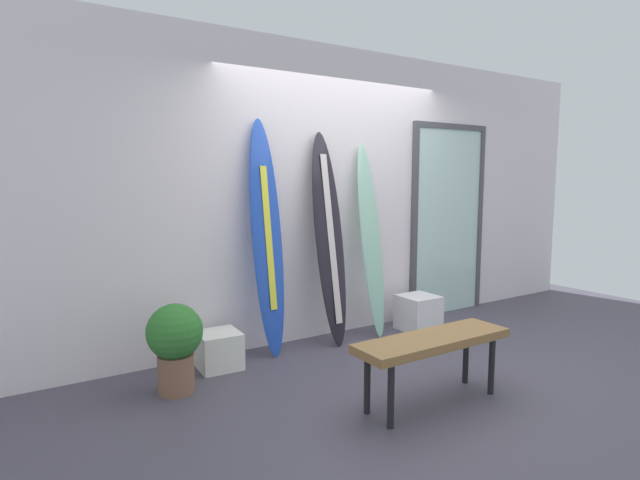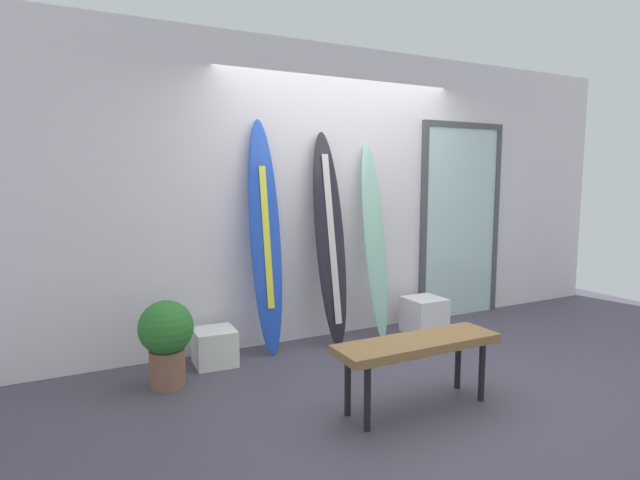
# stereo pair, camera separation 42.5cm
# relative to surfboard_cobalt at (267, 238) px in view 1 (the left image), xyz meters

# --- Properties ---
(ground) EXTENTS (8.00, 8.00, 0.04)m
(ground) POSITION_rel_surfboard_cobalt_xyz_m (0.86, -1.01, -1.05)
(ground) COLOR #474250
(wall_back) EXTENTS (7.20, 0.20, 2.80)m
(wall_back) POSITION_rel_surfboard_cobalt_xyz_m (0.86, 0.29, 0.37)
(wall_back) COLOR silver
(wall_back) RESTS_ON ground
(surfboard_cobalt) EXTENTS (0.30, 0.35, 2.07)m
(surfboard_cobalt) POSITION_rel_surfboard_cobalt_xyz_m (0.00, 0.00, 0.00)
(surfboard_cobalt) COLOR blue
(surfboard_cobalt) RESTS_ON ground
(surfboard_charcoal) EXTENTS (0.31, 0.41, 1.98)m
(surfboard_charcoal) POSITION_rel_surfboard_cobalt_xyz_m (0.62, -0.04, -0.04)
(surfboard_charcoal) COLOR black
(surfboard_charcoal) RESTS_ON ground
(surfboard_seafoam) EXTENTS (0.24, 0.38, 1.89)m
(surfboard_seafoam) POSITION_rel_surfboard_cobalt_xyz_m (1.12, -0.03, -0.09)
(surfboard_seafoam) COLOR #8CC0A8
(surfboard_seafoam) RESTS_ON ground
(display_block_left) EXTENTS (0.37, 0.37, 0.36)m
(display_block_left) POSITION_rel_surfboard_cobalt_xyz_m (1.62, -0.19, -0.86)
(display_block_left) COLOR silver
(display_block_left) RESTS_ON ground
(display_block_center) EXTENTS (0.35, 0.35, 0.30)m
(display_block_center) POSITION_rel_surfboard_cobalt_xyz_m (-0.50, -0.09, -0.88)
(display_block_center) COLOR white
(display_block_center) RESTS_ON ground
(glass_door) EXTENTS (1.11, 0.06, 2.15)m
(glass_door) POSITION_rel_surfboard_cobalt_xyz_m (2.39, 0.17, 0.08)
(glass_door) COLOR silver
(glass_door) RESTS_ON ground
(potted_plant) EXTENTS (0.40, 0.40, 0.65)m
(potted_plant) POSITION_rel_surfboard_cobalt_xyz_m (-0.94, -0.38, -0.65)
(potted_plant) COLOR brown
(potted_plant) RESTS_ON ground
(bench) EXTENTS (1.18, 0.34, 0.48)m
(bench) POSITION_rel_surfboard_cobalt_xyz_m (0.50, -1.51, -0.61)
(bench) COLOR olive
(bench) RESTS_ON ground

